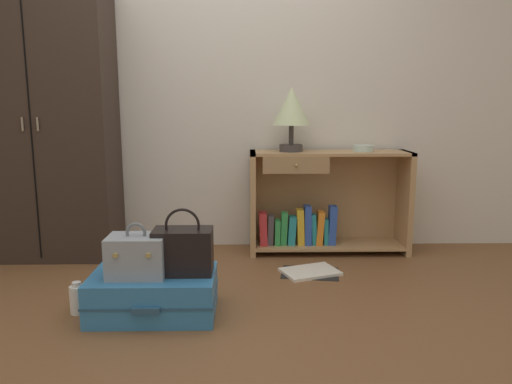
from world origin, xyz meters
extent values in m
plane|color=brown|center=(0.00, 0.00, 0.00)|extent=(9.00, 9.00, 0.00)
cube|color=silver|center=(0.00, 1.50, 1.30)|extent=(6.40, 0.10, 2.60)
cube|color=#33261E|center=(-1.22, 1.20, 0.97)|extent=(0.96, 0.45, 1.94)
cube|color=black|center=(-1.22, 0.98, 0.97)|extent=(0.01, 0.01, 1.84)
cylinder|color=gray|center=(-1.27, 0.97, 0.97)|extent=(0.01, 0.01, 0.09)
cylinder|color=gray|center=(-1.17, 0.97, 0.97)|extent=(0.01, 0.01, 0.09)
cube|color=tan|center=(0.25, 1.26, 0.38)|extent=(0.04, 0.33, 0.76)
cube|color=tan|center=(1.39, 1.26, 0.38)|extent=(0.04, 0.33, 0.76)
cube|color=tan|center=(0.82, 1.26, 0.75)|extent=(1.18, 0.33, 0.02)
cube|color=tan|center=(0.82, 1.26, 0.06)|extent=(1.10, 0.33, 0.02)
cube|color=tan|center=(0.82, 1.41, 0.38)|extent=(1.10, 0.01, 0.74)
cube|color=#9D7950|center=(0.56, 1.10, 0.68)|extent=(0.47, 0.02, 0.12)
sphere|color=#9E844C|center=(0.56, 1.09, 0.68)|extent=(0.02, 0.02, 0.02)
cube|color=red|center=(0.33, 1.23, 0.19)|extent=(0.06, 0.13, 0.25)
cube|color=#4C474C|center=(0.38, 1.23, 0.18)|extent=(0.05, 0.09, 0.23)
cube|color=green|center=(0.44, 1.23, 0.16)|extent=(0.04, 0.12, 0.19)
cube|color=green|center=(0.49, 1.23, 0.19)|extent=(0.05, 0.08, 0.25)
cube|color=teal|center=(0.54, 1.23, 0.17)|extent=(0.06, 0.10, 0.22)
cube|color=gold|center=(0.61, 1.23, 0.20)|extent=(0.06, 0.10, 0.27)
cube|color=#2D51B2|center=(0.66, 1.23, 0.21)|extent=(0.05, 0.11, 0.29)
cube|color=teal|center=(0.71, 1.23, 0.18)|extent=(0.05, 0.09, 0.23)
cube|color=orange|center=(0.75, 1.23, 0.19)|extent=(0.06, 0.12, 0.25)
cube|color=teal|center=(0.80, 1.23, 0.16)|extent=(0.04, 0.08, 0.20)
cube|color=#2D51B2|center=(0.85, 1.23, 0.21)|extent=(0.06, 0.10, 0.29)
cylinder|color=#3D3838|center=(0.53, 1.26, 0.79)|extent=(0.17, 0.17, 0.05)
cylinder|color=#3D3838|center=(0.53, 1.26, 0.88)|extent=(0.04, 0.04, 0.14)
cone|color=beige|center=(0.53, 1.26, 1.09)|extent=(0.27, 0.27, 0.27)
cylinder|color=silver|center=(1.06, 1.25, 0.78)|extent=(0.15, 0.15, 0.05)
cube|color=teal|center=(-0.29, 0.15, 0.11)|extent=(0.65, 0.42, 0.22)
cube|color=#285071|center=(-0.29, 0.15, 0.11)|extent=(0.66, 0.42, 0.01)
cube|color=#285071|center=(-0.29, -0.07, 0.11)|extent=(0.14, 0.02, 0.03)
cube|color=#8E99A3|center=(-0.36, 0.12, 0.33)|extent=(0.29, 0.20, 0.21)
torus|color=slate|center=(-0.36, 0.12, 0.46)|extent=(0.11, 0.02, 0.11)
cube|color=tan|center=(-0.44, 0.01, 0.37)|extent=(0.02, 0.01, 0.02)
cube|color=tan|center=(-0.28, 0.01, 0.37)|extent=(0.02, 0.01, 0.02)
cube|color=black|center=(-0.13, 0.16, 0.34)|extent=(0.31, 0.18, 0.24)
torus|color=black|center=(-0.13, 0.16, 0.48)|extent=(0.18, 0.01, 0.18)
cylinder|color=white|center=(-0.70, 0.17, 0.07)|extent=(0.08, 0.08, 0.15)
cylinder|color=silver|center=(-0.70, 0.17, 0.16)|extent=(0.05, 0.05, 0.02)
cube|color=white|center=(0.63, 0.77, 0.01)|extent=(0.42, 0.36, 0.02)
cube|color=black|center=(0.63, 0.77, 0.00)|extent=(0.41, 0.32, 0.01)
camera|label=1|loc=(0.21, -2.32, 1.10)|focal=34.47mm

